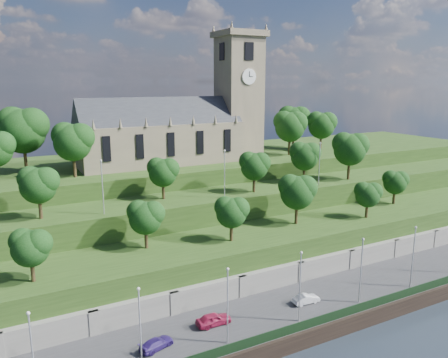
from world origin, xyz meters
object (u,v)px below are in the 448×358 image
car_right (156,343)px  church (182,124)px  car_middle (306,299)px  car_left (214,319)px

car_right → church: bearing=-44.7°
car_middle → car_right: size_ratio=0.92×
church → car_left: bearing=-107.6°
church → car_middle: (0.80, -40.36, -19.90)m
car_left → car_middle: car_left is taller
church → car_right: 49.68m
church → car_middle: church is taller
car_left → car_middle: size_ratio=1.17×
car_middle → car_right: bearing=94.1°
car_left → car_right: bearing=100.4°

